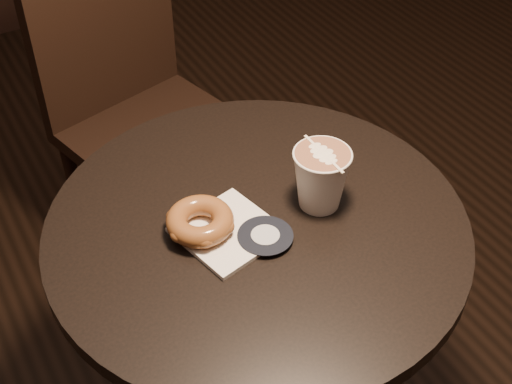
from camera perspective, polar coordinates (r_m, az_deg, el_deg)
cafe_table at (r=1.32m, az=0.08°, el=-8.60°), size 0.70×0.70×0.75m
chair at (r=1.85m, az=-9.99°, el=8.53°), size 0.49×0.49×1.02m
pastry_bag at (r=1.15m, az=-2.24°, el=-3.19°), size 0.17×0.17×0.01m
doughnut at (r=1.14m, az=-4.50°, el=-2.33°), size 0.11×0.11×0.04m
latte_cup at (r=1.17m, az=5.20°, el=1.05°), size 0.10×0.10×0.11m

